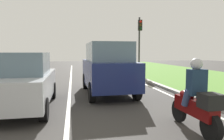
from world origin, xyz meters
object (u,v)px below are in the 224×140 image
object	(u,v)px
rider_person	(196,82)
traffic_light_near_right	(140,36)
car_suv_ahead	(108,68)
motorcycle	(196,108)
car_sedan_left_lane	(23,81)

from	to	relation	value
rider_person	traffic_light_near_right	world-z (taller)	traffic_light_near_right
car_suv_ahead	motorcycle	size ratio (longest dim) A/B	2.39
car_suv_ahead	rider_person	world-z (taller)	car_suv_ahead
car_sedan_left_lane	rider_person	xyz separation A→B (m)	(4.43, -2.85, 0.27)
car_suv_ahead	traffic_light_near_right	size ratio (longest dim) A/B	0.94
rider_person	car_suv_ahead	bearing A→B (deg)	103.24
motorcycle	traffic_light_near_right	distance (m)	13.71
car_sedan_left_lane	motorcycle	size ratio (longest dim) A/B	2.27
motorcycle	rider_person	size ratio (longest dim) A/B	1.63
car_suv_ahead	traffic_light_near_right	xyz separation A→B (m)	(4.15, 8.24, 2.11)
traffic_light_near_right	motorcycle	bearing A→B (deg)	-102.30
motorcycle	rider_person	bearing A→B (deg)	91.69
car_sedan_left_lane	rider_person	distance (m)	5.27
car_suv_ahead	motorcycle	xyz separation A→B (m)	(1.29, -4.88, -0.60)
car_sedan_left_lane	motorcycle	distance (m)	5.31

